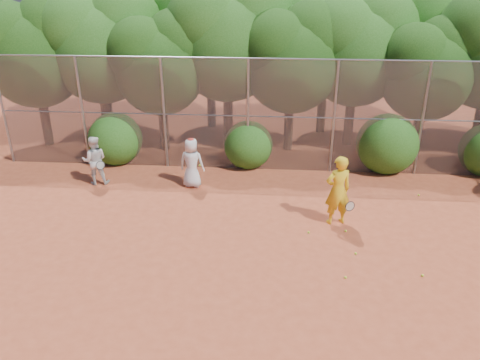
{
  "coord_description": "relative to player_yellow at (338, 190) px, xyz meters",
  "views": [
    {
      "loc": [
        -0.01,
        -9.9,
        6.7
      ],
      "look_at": [
        -1.0,
        2.5,
        1.1
      ],
      "focal_mm": 35.0,
      "sensor_mm": 36.0,
      "label": 1
    }
  ],
  "objects": [
    {
      "name": "fence_back",
      "position": [
        -1.91,
        3.85,
        1.02
      ],
      "size": [
        20.05,
        0.09,
        4.03
      ],
      "color": "gray",
      "rests_on": "ground"
    },
    {
      "name": "ball_0",
      "position": [
        0.36,
        -1.65,
        -1.0
      ],
      "size": [
        0.07,
        0.07,
        0.07
      ],
      "primitive_type": "sphere",
      "color": "#BDD626",
      "rests_on": "ground"
    },
    {
      "name": "tree_3",
      "position": [
        -3.73,
        6.69,
        3.36
      ],
      "size": [
        4.89,
        4.26,
        6.7
      ],
      "color": "black",
      "rests_on": "ground"
    },
    {
      "name": "tree_0",
      "position": [
        -11.24,
        5.89,
        2.9
      ],
      "size": [
        4.38,
        3.81,
        6.0
      ],
      "color": "black",
      "rests_on": "ground"
    },
    {
      "name": "player_teen",
      "position": [
        -4.55,
        2.17,
        -0.18
      ],
      "size": [
        0.89,
        0.65,
        1.72
      ],
      "rotation": [
        0.0,
        0.0,
        3.0
      ],
      "color": "silver",
      "rests_on": "ground"
    },
    {
      "name": "ball_1",
      "position": [
        0.24,
        -0.52,
        -1.0
      ],
      "size": [
        0.07,
        0.07,
        0.07
      ],
      "primitive_type": "sphere",
      "color": "#BDD626",
      "rests_on": "ground"
    },
    {
      "name": "bush_1",
      "position": [
        -2.79,
        4.15,
        -0.13
      ],
      "size": [
        1.8,
        1.8,
        1.8
      ],
      "primitive_type": "sphere",
      "color": "#1E4E13",
      "rests_on": "ground"
    },
    {
      "name": "ball_5",
      "position": [
        2.9,
        1.99,
        -1.0
      ],
      "size": [
        0.07,
        0.07,
        0.07
      ],
      "primitive_type": "sphere",
      "color": "#BDD626",
      "rests_on": "ground"
    },
    {
      "name": "tree_5",
      "position": [
        1.26,
        6.89,
        3.02
      ],
      "size": [
        4.51,
        3.92,
        6.17
      ],
      "color": "black",
      "rests_on": "ground"
    },
    {
      "name": "ball_3",
      "position": [
        1.81,
        -2.49,
        -1.0
      ],
      "size": [
        0.07,
        0.07,
        0.07
      ],
      "primitive_type": "sphere",
      "color": "#BDD626",
      "rests_on": "ground"
    },
    {
      "name": "player_white",
      "position": [
        -7.85,
        2.13,
        -0.19
      ],
      "size": [
        0.95,
        0.81,
        1.69
      ],
      "rotation": [
        0.0,
        0.0,
        3.38
      ],
      "color": "silver",
      "rests_on": "ground"
    },
    {
      "name": "tree_6",
      "position": [
        3.76,
        5.88,
        2.44
      ],
      "size": [
        3.86,
        3.36,
        5.29
      ],
      "color": "black",
      "rests_on": "ground"
    },
    {
      "name": "ground",
      "position": [
        -1.79,
        -2.15,
        -1.03
      ],
      "size": [
        80.0,
        80.0,
        0.0
      ],
      "primitive_type": "plane",
      "color": "#A44125",
      "rests_on": "ground"
    },
    {
      "name": "ball_2",
      "position": [
        -0.03,
        -2.72,
        -1.0
      ],
      "size": [
        0.07,
        0.07,
        0.07
      ],
      "primitive_type": "sphere",
      "color": "#BDD626",
      "rests_on": "ground"
    },
    {
      "name": "tree_10",
      "position": [
        -4.73,
        8.89,
        3.6
      ],
      "size": [
        5.15,
        4.48,
        7.06
      ],
      "color": "black",
      "rests_on": "ground"
    },
    {
      "name": "tree_11",
      "position": [
        0.27,
        8.49,
        3.13
      ],
      "size": [
        4.64,
        4.03,
        6.35
      ],
      "color": "black",
      "rests_on": "ground"
    },
    {
      "name": "tree_12",
      "position": [
        4.77,
        9.09,
        3.48
      ],
      "size": [
        5.02,
        4.37,
        6.88
      ],
      "color": "black",
      "rests_on": "ground"
    },
    {
      "name": "tree_2",
      "position": [
        -6.24,
        5.68,
        2.55
      ],
      "size": [
        3.99,
        3.47,
        5.47
      ],
      "color": "black",
      "rests_on": "ground"
    },
    {
      "name": "bush_0",
      "position": [
        -7.79,
        4.15,
        -0.03
      ],
      "size": [
        2.0,
        2.0,
        2.0
      ],
      "primitive_type": "sphere",
      "color": "#1E4E13",
      "rests_on": "ground"
    },
    {
      "name": "bush_2",
      "position": [
        2.21,
        4.15,
        0.07
      ],
      "size": [
        2.2,
        2.2,
        2.2
      ],
      "primitive_type": "sphere",
      "color": "#1E4E13",
      "rests_on": "ground"
    },
    {
      "name": "ball_4",
      "position": [
        -0.79,
        -0.68,
        -1.0
      ],
      "size": [
        0.07,
        0.07,
        0.07
      ],
      "primitive_type": "sphere",
      "color": "#BDD626",
      "rests_on": "ground"
    },
    {
      "name": "tree_9",
      "position": [
        -9.73,
        8.69,
        3.31
      ],
      "size": [
        4.83,
        4.2,
        6.62
      ],
      "color": "black",
      "rests_on": "ground"
    },
    {
      "name": "tree_1",
      "position": [
        -8.73,
        6.39,
        3.13
      ],
      "size": [
        4.64,
        4.03,
        6.35
      ],
      "color": "black",
      "rests_on": "ground"
    },
    {
      "name": "tree_4",
      "position": [
        -1.24,
        6.08,
        2.73
      ],
      "size": [
        4.19,
        3.64,
        5.73
      ],
      "color": "black",
      "rests_on": "ground"
    },
    {
      "name": "player_yellow",
      "position": [
        0.0,
        0.0,
        0.0
      ],
      "size": [
        0.93,
        0.71,
        2.07
      ],
      "rotation": [
        0.0,
        0.0,
        3.46
      ],
      "color": "gold",
      "rests_on": "ground"
    }
  ]
}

